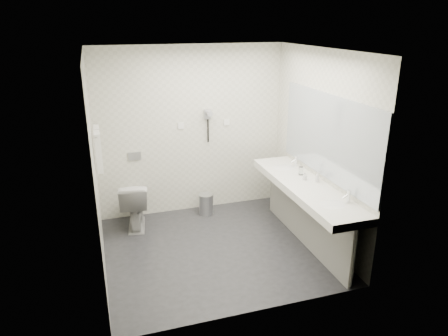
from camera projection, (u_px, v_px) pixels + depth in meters
name	position (u px, v px, depth m)	size (l,w,h in m)	color
floor	(217.00, 248.00, 5.41)	(2.80, 2.80, 0.00)	#232427
ceiling	(215.00, 50.00, 4.57)	(2.80, 2.80, 0.00)	silver
wall_back	(191.00, 131.00, 6.16)	(2.80, 2.80, 0.00)	beige
wall_front	(256.00, 200.00, 3.82)	(2.80, 2.80, 0.00)	beige
wall_left	(95.00, 170.00, 4.59)	(2.60, 2.60, 0.00)	beige
wall_right	(319.00, 147.00, 5.39)	(2.60, 2.60, 0.00)	beige
vanity_counter	(305.00, 187.00, 5.28)	(0.55, 2.20, 0.10)	silver
vanity_panel	(305.00, 217.00, 5.43)	(0.03, 2.15, 0.75)	gray
vanity_post_near	(353.00, 258.00, 4.51)	(0.06, 0.06, 0.75)	silver
vanity_post_far	(274.00, 188.00, 6.37)	(0.06, 0.06, 0.75)	silver
mirror	(327.00, 137.00, 5.14)	(0.02, 2.20, 1.05)	#B2BCC6
basin_near	(333.00, 206.00, 4.69)	(0.40, 0.31, 0.05)	white
basin_far	(283.00, 168.00, 5.85)	(0.40, 0.31, 0.05)	white
faucet_near	(349.00, 196.00, 4.71)	(0.04, 0.04, 0.15)	silver
faucet_far	(296.00, 161.00, 5.88)	(0.04, 0.04, 0.15)	silver
soap_bottle_a	(305.00, 176.00, 5.38)	(0.04, 0.04, 0.10)	white
soap_bottle_c	(318.00, 177.00, 5.31)	(0.05, 0.05, 0.14)	white
glass_left	(301.00, 171.00, 5.56)	(0.06, 0.06, 0.11)	silver
toilet	(135.00, 204.00, 5.89)	(0.39, 0.69, 0.70)	white
flush_plate	(135.00, 156.00, 6.00)	(0.18, 0.02, 0.12)	#B2B5BA
pedal_bin	(206.00, 204.00, 6.33)	(0.22, 0.22, 0.31)	#B2B5BA
bin_lid	(206.00, 195.00, 6.27)	(0.22, 0.22, 0.01)	#B2B5BA
towel_rail	(96.00, 131.00, 5.00)	(0.02, 0.02, 0.62)	silver
towel_near	(99.00, 152.00, 4.95)	(0.07, 0.24, 0.48)	white
towel_far	(98.00, 145.00, 5.20)	(0.07, 0.24, 0.48)	white
dryer_cradle	(208.00, 114.00, 6.12)	(0.10, 0.04, 0.14)	gray
dryer_barrel	(209.00, 113.00, 6.04)	(0.08, 0.08, 0.14)	gray
dryer_cord	(208.00, 131.00, 6.19)	(0.02, 0.02, 0.35)	black
switch_plate_a	(181.00, 126.00, 6.07)	(0.09, 0.02, 0.09)	white
switch_plate_b	(227.00, 122.00, 6.27)	(0.09, 0.02, 0.09)	white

